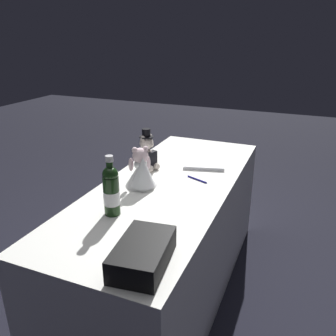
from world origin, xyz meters
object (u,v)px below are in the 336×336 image
(teddy_bear_groom, at_px, (148,154))
(teddy_bear_bride, at_px, (141,171))
(signing_pen, at_px, (198,180))
(gift_case_black, at_px, (143,254))
(champagne_bottle, at_px, (111,190))
(guestbook, at_px, (204,164))

(teddy_bear_groom, height_order, teddy_bear_bride, teddy_bear_groom)
(signing_pen, xyz_separation_m, gift_case_black, (0.87, 0.06, 0.04))
(teddy_bear_groom, bearing_deg, gift_case_black, 24.52)
(teddy_bear_groom, distance_m, champagne_bottle, 0.63)
(gift_case_black, xyz_separation_m, guestbook, (-1.14, -0.10, -0.04))
(teddy_bear_groom, bearing_deg, teddy_bear_bride, 18.24)
(champagne_bottle, bearing_deg, teddy_bear_bride, -177.85)
(champagne_bottle, relative_size, guestbook, 1.14)
(teddy_bear_groom, xyz_separation_m, champagne_bottle, (0.62, 0.10, 0.02))
(gift_case_black, bearing_deg, guestbook, -175.14)
(teddy_bear_bride, relative_size, gift_case_black, 0.72)
(champagne_bottle, xyz_separation_m, guestbook, (-0.84, 0.23, -0.12))
(teddy_bear_bride, relative_size, guestbook, 0.89)
(champagne_bottle, bearing_deg, gift_case_black, 46.43)
(champagne_bottle, bearing_deg, signing_pen, 154.92)
(teddy_bear_groom, xyz_separation_m, teddy_bear_bride, (0.27, 0.09, -0.01))
(teddy_bear_bride, height_order, signing_pen, teddy_bear_bride)
(teddy_bear_bride, distance_m, signing_pen, 0.36)
(teddy_bear_groom, height_order, guestbook, teddy_bear_groom)
(guestbook, bearing_deg, champagne_bottle, -29.63)
(teddy_bear_groom, bearing_deg, champagne_bottle, 9.22)
(champagne_bottle, height_order, gift_case_black, champagne_bottle)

